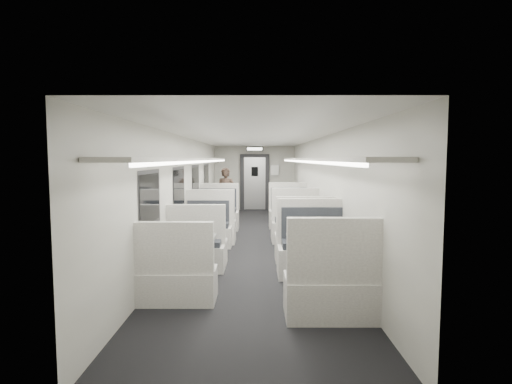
{
  "coord_description": "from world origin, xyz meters",
  "views": [
    {
      "loc": [
        0.07,
        -9.01,
        1.93
      ],
      "look_at": [
        0.06,
        0.78,
        1.11
      ],
      "focal_mm": 28.0,
      "sensor_mm": 36.0,
      "label": 1
    }
  ],
  "objects_px": {
    "booth_right_a": "(286,208)",
    "exit_sign": "(255,149)",
    "booth_left_a": "(222,210)",
    "booth_right_b": "(292,217)",
    "booth_left_d": "(187,260)",
    "passenger": "(226,194)",
    "booth_right_c": "(301,231)",
    "booth_left_c": "(203,236)",
    "booth_right_d": "(321,264)",
    "vestibule_door": "(255,182)",
    "booth_left_b": "(214,219)"
  },
  "relations": [
    {
      "from": "booth_left_d",
      "to": "booth_right_b",
      "type": "relative_size",
      "value": 0.89
    },
    {
      "from": "booth_right_b",
      "to": "vestibule_door",
      "type": "distance_m",
      "value": 4.83
    },
    {
      "from": "booth_left_a",
      "to": "booth_right_b",
      "type": "bearing_deg",
      "value": -42.72
    },
    {
      "from": "booth_right_a",
      "to": "exit_sign",
      "type": "bearing_deg",
      "value": 117.1
    },
    {
      "from": "booth_right_b",
      "to": "vestibule_door",
      "type": "bearing_deg",
      "value": 102.06
    },
    {
      "from": "passenger",
      "to": "booth_right_c",
      "type": "bearing_deg",
      "value": -52.07
    },
    {
      "from": "booth_left_c",
      "to": "booth_right_c",
      "type": "height_order",
      "value": "booth_right_c"
    },
    {
      "from": "booth_right_a",
      "to": "booth_right_d",
      "type": "relative_size",
      "value": 0.88
    },
    {
      "from": "booth_right_a",
      "to": "booth_left_a",
      "type": "bearing_deg",
      "value": -168.92
    },
    {
      "from": "booth_left_d",
      "to": "passenger",
      "type": "relative_size",
      "value": 1.26
    },
    {
      "from": "booth_right_a",
      "to": "exit_sign",
      "type": "relative_size",
      "value": 3.33
    },
    {
      "from": "booth_left_a",
      "to": "booth_left_d",
      "type": "xyz_separation_m",
      "value": [
        0.0,
        -6.07,
        0.02
      ]
    },
    {
      "from": "booth_right_a",
      "to": "passenger",
      "type": "height_order",
      "value": "passenger"
    },
    {
      "from": "booth_left_a",
      "to": "booth_right_a",
      "type": "relative_size",
      "value": 0.96
    },
    {
      "from": "vestibule_door",
      "to": "booth_right_b",
      "type": "bearing_deg",
      "value": -77.94
    },
    {
      "from": "booth_right_c",
      "to": "vestibule_door",
      "type": "height_order",
      "value": "vestibule_door"
    },
    {
      "from": "booth_right_a",
      "to": "booth_right_b",
      "type": "height_order",
      "value": "booth_right_b"
    },
    {
      "from": "booth_left_c",
      "to": "vestibule_door",
      "type": "distance_m",
      "value": 7.16
    },
    {
      "from": "booth_left_a",
      "to": "booth_right_b",
      "type": "relative_size",
      "value": 0.84
    },
    {
      "from": "booth_right_c",
      "to": "booth_right_b",
      "type": "bearing_deg",
      "value": 90.0
    },
    {
      "from": "booth_right_c",
      "to": "passenger",
      "type": "relative_size",
      "value": 1.4
    },
    {
      "from": "exit_sign",
      "to": "booth_right_c",
      "type": "bearing_deg",
      "value": -80.76
    },
    {
      "from": "booth_right_b",
      "to": "passenger",
      "type": "bearing_deg",
      "value": 132.5
    },
    {
      "from": "booth_right_a",
      "to": "vestibule_door",
      "type": "xyz_separation_m",
      "value": [
        -1.0,
        2.44,
        0.67
      ]
    },
    {
      "from": "booth_left_c",
      "to": "passenger",
      "type": "height_order",
      "value": "passenger"
    },
    {
      "from": "booth_right_b",
      "to": "exit_sign",
      "type": "relative_size",
      "value": 3.78
    },
    {
      "from": "booth_left_a",
      "to": "booth_right_c",
      "type": "bearing_deg",
      "value": -62.23
    },
    {
      "from": "booth_left_a",
      "to": "booth_right_c",
      "type": "relative_size",
      "value": 0.85
    },
    {
      "from": "passenger",
      "to": "booth_left_b",
      "type": "bearing_deg",
      "value": -80.01
    },
    {
      "from": "booth_right_b",
      "to": "booth_right_a",
      "type": "bearing_deg",
      "value": 90.0
    },
    {
      "from": "booth_left_b",
      "to": "booth_left_d",
      "type": "distance_m",
      "value": 3.89
    },
    {
      "from": "booth_right_c",
      "to": "booth_left_a",
      "type": "bearing_deg",
      "value": 117.77
    },
    {
      "from": "booth_left_d",
      "to": "booth_right_c",
      "type": "height_order",
      "value": "booth_right_c"
    },
    {
      "from": "booth_left_d",
      "to": "booth_right_c",
      "type": "bearing_deg",
      "value": 48.62
    },
    {
      "from": "booth_left_c",
      "to": "booth_right_c",
      "type": "bearing_deg",
      "value": 11.97
    },
    {
      "from": "booth_left_c",
      "to": "booth_right_d",
      "type": "relative_size",
      "value": 0.9
    },
    {
      "from": "booth_left_c",
      "to": "booth_right_d",
      "type": "height_order",
      "value": "booth_right_d"
    },
    {
      "from": "booth_left_b",
      "to": "booth_right_c",
      "type": "relative_size",
      "value": 1.01
    },
    {
      "from": "booth_right_a",
      "to": "booth_right_b",
      "type": "relative_size",
      "value": 0.88
    },
    {
      "from": "booth_left_d",
      "to": "booth_right_b",
      "type": "distance_m",
      "value": 4.67
    },
    {
      "from": "booth_left_b",
      "to": "booth_right_d",
      "type": "relative_size",
      "value": 0.99
    },
    {
      "from": "booth_right_c",
      "to": "exit_sign",
      "type": "distance_m",
      "value": 6.5
    },
    {
      "from": "booth_right_a",
      "to": "exit_sign",
      "type": "distance_m",
      "value": 2.91
    },
    {
      "from": "booth_left_c",
      "to": "passenger",
      "type": "distance_m",
      "value": 4.46
    },
    {
      "from": "booth_right_a",
      "to": "exit_sign",
      "type": "height_order",
      "value": "exit_sign"
    },
    {
      "from": "booth_right_b",
      "to": "booth_right_d",
      "type": "xyz_separation_m",
      "value": [
        0.0,
        -4.66,
        0.0
      ]
    },
    {
      "from": "exit_sign",
      "to": "booth_left_c",
      "type": "bearing_deg",
      "value": -98.66
    },
    {
      "from": "booth_left_d",
      "to": "passenger",
      "type": "distance_m",
      "value": 6.3
    },
    {
      "from": "exit_sign",
      "to": "booth_right_a",
      "type": "bearing_deg",
      "value": -62.9
    },
    {
      "from": "vestibule_door",
      "to": "exit_sign",
      "type": "xyz_separation_m",
      "value": [
        0.0,
        -0.49,
        1.24
      ]
    }
  ]
}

